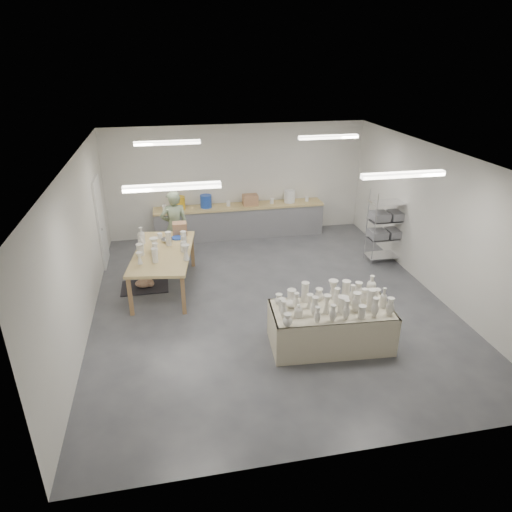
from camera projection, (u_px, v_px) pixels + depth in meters
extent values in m
plane|color=#424449|center=(269.00, 301.00, 9.42)|extent=(8.00, 8.00, 0.00)
cube|color=white|center=(271.00, 156.00, 8.19)|extent=(7.00, 8.00, 0.02)
cube|color=silver|center=(237.00, 181.00, 12.38)|extent=(7.00, 0.02, 3.00)
cube|color=silver|center=(347.00, 359.00, 5.23)|extent=(7.00, 0.02, 3.00)
cube|color=silver|center=(80.00, 247.00, 8.18)|extent=(0.02, 8.00, 3.00)
cube|color=silver|center=(435.00, 221.00, 9.43)|extent=(0.02, 8.00, 3.00)
cube|color=white|center=(101.00, 222.00, 10.70)|extent=(0.05, 0.90, 2.10)
cube|color=white|center=(172.00, 187.00, 6.55)|extent=(1.40, 0.12, 0.08)
cube|color=white|center=(403.00, 175.00, 7.19)|extent=(1.40, 0.12, 0.08)
cube|color=white|center=(167.00, 143.00, 9.68)|extent=(1.40, 0.12, 0.08)
cube|color=white|center=(328.00, 137.00, 10.32)|extent=(1.40, 0.12, 0.08)
cube|color=tan|center=(239.00, 206.00, 12.35)|extent=(4.60, 0.60, 0.06)
cube|color=slate|center=(240.00, 222.00, 12.54)|extent=(4.60, 0.55, 0.84)
cylinder|color=gold|center=(179.00, 203.00, 11.99)|extent=(0.30, 0.30, 0.34)
cylinder|color=#2047B2|center=(206.00, 201.00, 12.11)|extent=(0.30, 0.30, 0.34)
cylinder|color=white|center=(290.00, 196.00, 12.52)|extent=(0.30, 0.30, 0.34)
cube|color=#A77351|center=(250.00, 200.00, 12.34)|extent=(0.40, 0.30, 0.28)
cylinder|color=white|center=(164.00, 207.00, 11.96)|extent=(0.10, 0.10, 0.14)
cylinder|color=white|center=(228.00, 204.00, 12.26)|extent=(0.10, 0.10, 0.14)
cylinder|color=white|center=(272.00, 201.00, 12.47)|extent=(0.10, 0.10, 0.14)
cylinder|color=white|center=(307.00, 199.00, 12.65)|extent=(0.10, 0.10, 0.14)
cylinder|color=silver|center=(375.00, 231.00, 10.60)|extent=(0.02, 0.02, 1.80)
cylinder|color=silver|center=(408.00, 228.00, 10.75)|extent=(0.02, 0.02, 1.80)
cylinder|color=silver|center=(367.00, 224.00, 11.00)|extent=(0.02, 0.02, 1.80)
cylinder|color=silver|center=(399.00, 222.00, 11.15)|extent=(0.02, 0.02, 1.80)
cube|color=silver|center=(384.00, 255.00, 11.18)|extent=(0.88, 0.48, 0.02)
cube|color=silver|center=(386.00, 238.00, 11.00)|extent=(0.88, 0.48, 0.02)
cube|color=silver|center=(388.00, 220.00, 10.81)|extent=(0.88, 0.48, 0.02)
cube|color=silver|center=(390.00, 202.00, 10.63)|extent=(0.88, 0.48, 0.02)
cube|color=slate|center=(378.00, 234.00, 10.91)|extent=(0.38, 0.42, 0.18)
cube|color=slate|center=(395.00, 233.00, 10.99)|extent=(0.38, 0.42, 0.18)
cube|color=slate|center=(380.00, 216.00, 10.72)|extent=(0.38, 0.42, 0.18)
cube|color=slate|center=(397.00, 215.00, 10.80)|extent=(0.38, 0.42, 0.18)
cube|color=olive|center=(330.00, 330.00, 7.90)|extent=(1.88, 0.96, 0.62)
cube|color=beige|center=(332.00, 310.00, 7.74)|extent=(2.13, 1.12, 0.03)
cube|color=beige|center=(340.00, 343.00, 7.46)|extent=(2.07, 0.17, 0.72)
cube|color=beige|center=(322.00, 313.00, 8.30)|extent=(2.07, 0.17, 0.72)
cube|color=tan|center=(163.00, 253.00, 9.61)|extent=(1.49, 2.46, 0.06)
cube|color=olive|center=(138.00, 298.00, 8.72)|extent=(0.08, 0.08, 0.81)
cube|color=olive|center=(192.00, 293.00, 8.90)|extent=(0.08, 0.08, 0.81)
cube|color=olive|center=(142.00, 253.00, 10.67)|extent=(0.08, 0.08, 0.81)
cube|color=olive|center=(186.00, 250.00, 10.85)|extent=(0.08, 0.08, 0.81)
ellipsoid|color=silver|center=(167.00, 239.00, 10.07)|extent=(0.26, 0.26, 0.12)
cylinder|color=#2047B2|center=(177.00, 238.00, 10.25)|extent=(0.26, 0.26, 0.03)
cylinder|color=white|center=(160.00, 236.00, 10.24)|extent=(0.11, 0.11, 0.12)
cube|color=#A77351|center=(180.00, 228.00, 10.44)|extent=(0.32, 0.26, 0.28)
cube|color=black|center=(145.00, 287.00, 9.97)|extent=(1.00, 0.70, 0.02)
ellipsoid|color=white|center=(145.00, 283.00, 9.93)|extent=(0.49, 0.42, 0.17)
sphere|color=white|center=(151.00, 284.00, 9.87)|extent=(0.15, 0.15, 0.15)
imported|color=gray|center=(175.00, 227.00, 10.88)|extent=(0.69, 0.49, 1.78)
cylinder|color=#AA1918|center=(176.00, 246.00, 11.37)|extent=(0.33, 0.33, 0.04)
cylinder|color=silver|center=(182.00, 251.00, 11.46)|extent=(0.02, 0.02, 0.26)
cylinder|color=silver|center=(174.00, 250.00, 11.51)|extent=(0.02, 0.02, 0.26)
cylinder|color=silver|center=(175.00, 253.00, 11.32)|extent=(0.02, 0.02, 0.26)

